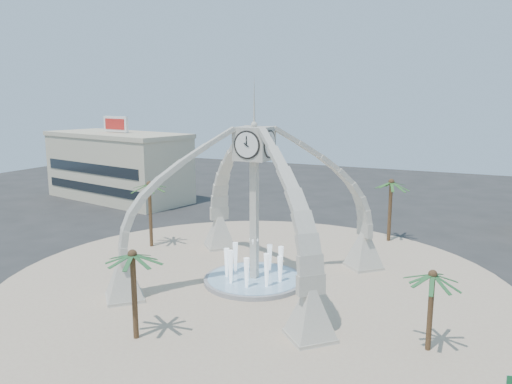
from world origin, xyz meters
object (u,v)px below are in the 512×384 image
at_px(clock_tower, 254,203).
at_px(fountain, 254,279).
at_px(palm_west, 149,185).
at_px(palm_east, 433,276).
at_px(palm_north, 391,183).
at_px(palm_south, 132,256).

height_order(clock_tower, fountain, clock_tower).
bearing_deg(fountain, palm_west, 161.25).
xyz_separation_m(clock_tower, palm_east, (13.75, -5.55, -1.92)).
relative_size(palm_east, palm_north, 0.76).
xyz_separation_m(palm_east, palm_south, (-16.27, -5.99, 0.70)).
bearing_deg(palm_east, palm_west, 159.59).
relative_size(palm_west, palm_north, 1.01).
xyz_separation_m(clock_tower, palm_south, (-2.52, -11.54, -1.22)).
distance_m(fountain, palm_south, 12.82).
bearing_deg(palm_south, palm_east, 20.20).
xyz_separation_m(palm_north, palm_south, (-10.02, -27.90, -0.78)).
relative_size(clock_tower, palm_south, 2.98).
xyz_separation_m(fountain, palm_west, (-13.33, 4.53, 5.86)).
xyz_separation_m(palm_west, palm_north, (20.83, 11.84, -0.09)).
bearing_deg(palm_north, palm_west, -150.39).
bearing_deg(palm_south, palm_west, 123.94).
bearing_deg(palm_west, fountain, -18.75).
distance_m(palm_east, palm_west, 28.94).
height_order(palm_north, palm_south, palm_north).
bearing_deg(palm_north, palm_east, -74.09).
xyz_separation_m(fountain, palm_east, (13.75, -5.55, 4.28)).
xyz_separation_m(fountain, palm_south, (-2.52, -11.54, 4.98)).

